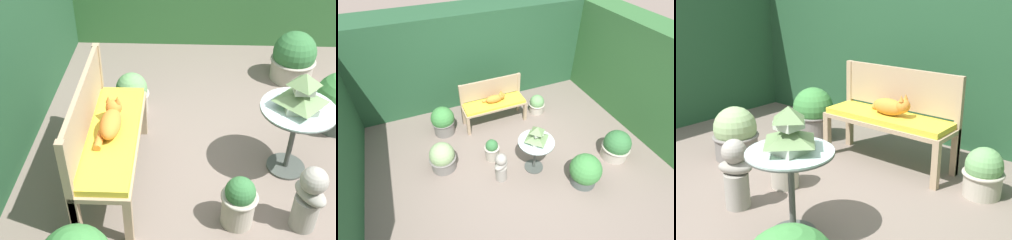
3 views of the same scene
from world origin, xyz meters
The scene contains 10 objects.
ground centered at (0.00, 0.00, 0.00)m, with size 30.00×30.00×0.00m, color #75665B.
garden_bench centered at (0.07, 1.18, 0.43)m, with size 1.29×0.42×0.50m.
bench_backrest centered at (0.07, 1.38, 0.66)m, with size 1.29×0.06×0.92m.
cat centered at (0.10, 1.19, 0.59)m, with size 0.45×0.18×0.22m.
patio_table centered at (0.26, -0.25, 0.49)m, with size 0.60×0.60×0.63m.
pagoda_birdhouse centered at (0.26, -0.25, 0.76)m, with size 0.32×0.32×0.31m.
garden_bust centered at (-0.36, -0.26, 0.29)m, with size 0.31×0.27×0.56m.
potted_plant_table_far centered at (1.73, -0.57, 0.25)m, with size 0.50×0.50×0.56m.
potted_plant_hedge_corner centered at (-0.34, 0.23, 0.22)m, with size 0.27×0.27×0.43m.
potted_plant_patio_mid centered at (1.04, 1.15, 0.20)m, with size 0.35×0.35×0.42m.
Camera 1 is at (-2.41, 0.66, 2.54)m, focal length 45.00 mm.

